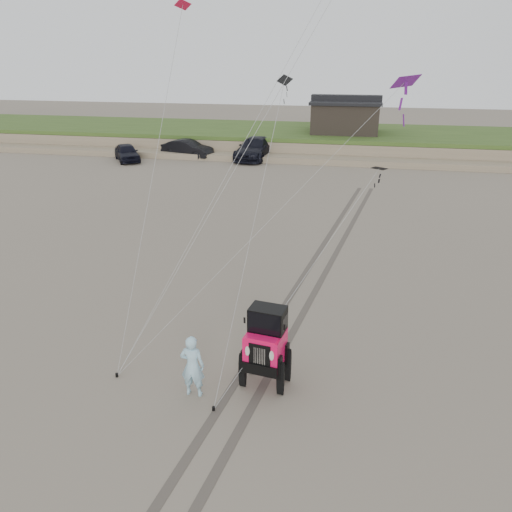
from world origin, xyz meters
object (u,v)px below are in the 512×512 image
(truck_c, at_px, (255,148))
(jeep, at_px, (265,355))
(truck_a, at_px, (127,152))
(man, at_px, (192,366))
(cabin, at_px, (345,116))
(truck_b, at_px, (188,149))

(truck_c, height_order, jeep, jeep)
(truck_a, bearing_deg, man, -96.83)
(truck_c, relative_size, jeep, 1.24)
(cabin, height_order, man, cabin)
(man, bearing_deg, truck_b, -72.19)
(truck_c, distance_m, jeep, 32.24)
(cabin, xyz_separation_m, truck_a, (-18.03, -8.61, -2.52))
(truck_b, height_order, truck_c, truck_c)
(truck_a, bearing_deg, jeep, -93.39)
(cabin, height_order, jeep, cabin)
(truck_a, relative_size, jeep, 0.85)
(truck_c, height_order, man, man)
(truck_a, bearing_deg, truck_c, -18.38)
(man, bearing_deg, truck_a, -63.21)
(truck_c, distance_m, man, 32.74)
(cabin, relative_size, truck_c, 1.03)
(jeep, relative_size, man, 2.76)
(jeep, bearing_deg, truck_c, 110.32)
(man, bearing_deg, cabin, -94.95)
(truck_a, xyz_separation_m, truck_c, (10.59, 3.11, 0.18))
(jeep, bearing_deg, cabin, 97.16)
(cabin, xyz_separation_m, truck_b, (-13.43, -6.10, -2.47))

